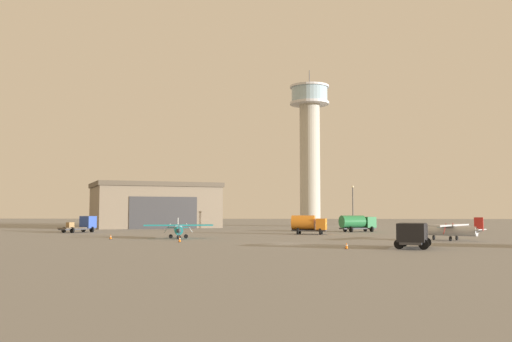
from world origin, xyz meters
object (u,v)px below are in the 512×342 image
at_px(light_post_north, 353,204).
at_px(traffic_cone_near_right, 111,237).
at_px(airplane_teal, 178,229).
at_px(truck_flatbed_blue, 83,225).
at_px(traffic_cone_near_left, 347,246).
at_px(control_tower, 310,141).
at_px(truck_fuel_tanker_orange, 308,224).
at_px(truck_box_black, 413,233).
at_px(truck_fuel_tanker_green, 357,223).
at_px(traffic_cone_mid_apron, 180,239).
at_px(airplane_silver, 453,230).

height_order(light_post_north, traffic_cone_near_right, light_post_north).
relative_size(airplane_teal, traffic_cone_near_right, 15.59).
xyz_separation_m(truck_flatbed_blue, traffic_cone_near_left, (42.08, -40.38, -1.04)).
bearing_deg(control_tower, traffic_cone_near_right, -113.62).
height_order(truck_fuel_tanker_orange, truck_box_black, truck_fuel_tanker_orange).
bearing_deg(light_post_north, traffic_cone_near_left, -96.81).
distance_m(airplane_teal, truck_flatbed_blue, 29.46).
xyz_separation_m(truck_fuel_tanker_green, truck_box_black, (0.51, -44.19, -0.17)).
distance_m(light_post_north, traffic_cone_mid_apron, 50.28).
bearing_deg(airplane_silver, truck_fuel_tanker_orange, -9.10).
relative_size(truck_fuel_tanker_orange, traffic_cone_mid_apron, 8.06).
relative_size(airplane_silver, light_post_north, 1.03).
relative_size(airplane_silver, airplane_teal, 0.95).
bearing_deg(control_tower, truck_flatbed_blue, -134.19).
bearing_deg(airplane_teal, traffic_cone_near_left, 33.76).
relative_size(truck_box_black, traffic_cone_mid_apron, 9.25).
relative_size(truck_box_black, truck_flatbed_blue, 0.99).
bearing_deg(truck_flatbed_blue, truck_fuel_tanker_green, -52.39).
xyz_separation_m(traffic_cone_near_right, traffic_cone_mid_apron, (10.57, -6.32, 0.06)).
bearing_deg(truck_fuel_tanker_green, traffic_cone_near_left, -122.93).
relative_size(truck_fuel_tanker_green, truck_flatbed_blue, 1.02).
distance_m(airplane_teal, traffic_cone_near_left, 28.88).
xyz_separation_m(control_tower, airplane_teal, (-20.00, -62.83, -19.83)).
height_order(truck_box_black, traffic_cone_near_right, truck_box_black).
relative_size(control_tower, light_post_north, 4.48).
bearing_deg(traffic_cone_near_left, traffic_cone_mid_apron, 149.75).
relative_size(truck_fuel_tanker_green, traffic_cone_near_right, 11.33).
height_order(airplane_silver, traffic_cone_near_left, airplane_silver).
height_order(truck_fuel_tanker_orange, traffic_cone_near_left, truck_fuel_tanker_orange).
bearing_deg(traffic_cone_near_right, control_tower, 66.38).
relative_size(light_post_north, traffic_cone_near_right, 14.40).
height_order(airplane_teal, traffic_cone_near_right, airplane_teal).
distance_m(truck_fuel_tanker_orange, truck_box_black, 34.48).
bearing_deg(traffic_cone_mid_apron, control_tower, 75.89).
bearing_deg(control_tower, truck_box_black, -84.61).
distance_m(truck_flatbed_blue, traffic_cone_mid_apron, 37.40).
distance_m(traffic_cone_near_right, traffic_cone_mid_apron, 12.32).
distance_m(light_post_north, traffic_cone_near_left, 54.76).
bearing_deg(traffic_cone_near_right, light_post_north, 45.67).
xyz_separation_m(airplane_silver, truck_fuel_tanker_green, (-8.72, 28.94, 0.28)).
height_order(truck_fuel_tanker_green, traffic_cone_near_right, truck_fuel_tanker_green).
bearing_deg(truck_fuel_tanker_orange, truck_fuel_tanker_green, 60.32).
distance_m(airplane_teal, light_post_north, 44.01).
height_order(control_tower, truck_flatbed_blue, control_tower).
distance_m(truck_fuel_tanker_orange, traffic_cone_mid_apron, 28.59).
relative_size(airplane_silver, truck_flatbed_blue, 1.33).
bearing_deg(airplane_teal, traffic_cone_mid_apron, -0.06).
xyz_separation_m(truck_fuel_tanker_orange, light_post_north, (9.25, 19.57, 3.51)).
xyz_separation_m(airplane_teal, truck_fuel_tanker_orange, (18.11, 14.69, 0.37)).
distance_m(control_tower, truck_box_black, 83.96).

